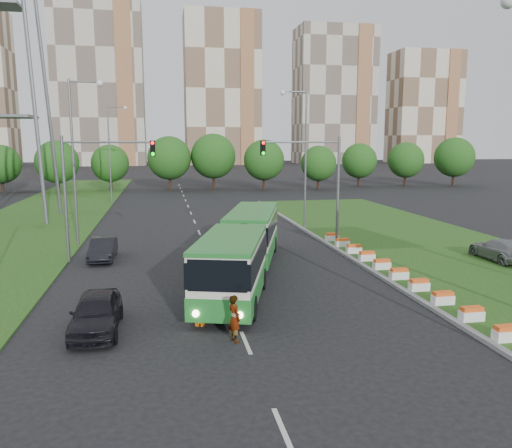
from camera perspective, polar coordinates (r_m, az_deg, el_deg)
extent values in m
plane|color=black|center=(25.78, 3.24, -7.82)|extent=(360.00, 360.00, 0.00)
cube|color=#214F16|center=(37.87, 19.67, -2.67)|extent=(14.00, 60.00, 0.15)
cube|color=gray|center=(34.91, 9.75, -3.22)|extent=(0.30, 60.00, 0.18)
cube|color=#214F16|center=(50.92, -24.21, -0.01)|extent=(12.00, 110.00, 0.10)
cylinder|color=slate|center=(36.27, 9.34, 3.52)|extent=(0.20, 0.20, 8.00)
cylinder|color=slate|center=(35.24, 5.24, 9.31)|extent=(5.50, 0.14, 0.14)
cube|color=black|center=(34.59, 0.79, 8.68)|extent=(0.32, 0.32, 1.00)
cylinder|color=slate|center=(33.64, -20.96, 2.58)|extent=(0.20, 0.20, 8.00)
cylinder|color=slate|center=(33.06, -16.58, 8.96)|extent=(5.50, 0.14, 0.14)
cube|color=black|center=(32.90, -11.73, 8.46)|extent=(0.32, 0.32, 1.00)
cube|color=beige|center=(175.90, -17.44, 14.94)|extent=(28.00, 15.00, 52.00)
cube|color=beige|center=(176.02, -3.92, 15.00)|extent=(25.00, 15.00, 50.00)
cube|color=beige|center=(184.96, 8.88, 14.17)|extent=(27.00, 15.00, 47.00)
cube|color=beige|center=(199.01, 18.63, 12.44)|extent=(24.00, 14.00, 40.00)
cube|color=silver|center=(23.46, 0.14, -4.89)|extent=(2.62, 7.22, 2.83)
cube|color=silver|center=(32.40, -2.94, -0.92)|extent=(2.62, 8.79, 2.83)
cylinder|color=black|center=(27.54, -1.52, -2.86)|extent=(2.62, 1.31, 2.62)
cube|color=#21742B|center=(23.71, 0.14, -7.10)|extent=(2.70, 7.27, 0.99)
cube|color=#21742B|center=(32.59, -2.92, -2.55)|extent=(2.70, 8.84, 0.99)
cube|color=black|center=(23.35, 0.14, -3.77)|extent=(2.70, 7.27, 1.10)
cube|color=black|center=(32.32, -2.95, -0.10)|extent=(2.70, 8.84, 1.10)
imported|color=black|center=(21.47, -17.78, -9.60)|extent=(1.88, 4.66, 1.59)
imported|color=black|center=(34.05, -17.08, -2.76)|extent=(1.53, 4.29, 1.41)
imported|color=gray|center=(35.34, 26.18, -2.64)|extent=(2.00, 4.84, 1.40)
imported|color=gray|center=(19.45, -2.48, -10.73)|extent=(0.66, 0.79, 1.85)
cube|color=orange|center=(21.38, -6.43, -10.72)|extent=(0.34, 0.29, 0.58)
cylinder|color=black|center=(21.32, -6.39, -11.41)|extent=(0.04, 0.13, 0.13)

